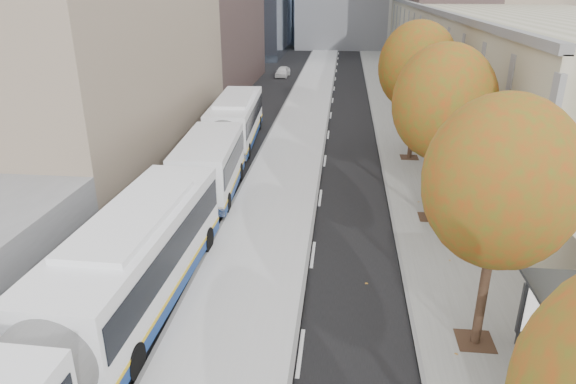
# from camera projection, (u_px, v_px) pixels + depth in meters

# --- Properties ---
(bus_platform) EXTENTS (4.25, 150.00, 0.15)m
(bus_platform) POSITION_uv_depth(u_px,v_px,m) (297.00, 137.00, 36.62)
(bus_platform) COLOR silver
(bus_platform) RESTS_ON ground
(sidewalk) EXTENTS (4.75, 150.00, 0.08)m
(sidewalk) POSITION_uv_depth(u_px,v_px,m) (410.00, 140.00, 35.85)
(sidewalk) COLOR gray
(sidewalk) RESTS_ON ground
(building_tan) EXTENTS (18.00, 92.00, 8.00)m
(building_tan) POSITION_uv_depth(u_px,v_px,m) (484.00, 41.00, 59.96)
(building_tan) COLOR gray
(building_tan) RESTS_ON ground
(tree_c) EXTENTS (4.20, 4.20, 7.28)m
(tree_c) POSITION_uv_depth(u_px,v_px,m) (501.00, 183.00, 13.67)
(tree_c) COLOR black
(tree_c) RESTS_ON sidewalk
(tree_d) EXTENTS (4.40, 4.40, 7.60)m
(tree_d) POSITION_uv_depth(u_px,v_px,m) (444.00, 103.00, 21.88)
(tree_d) COLOR black
(tree_d) RESTS_ON sidewalk
(tree_e) EXTENTS (4.60, 4.60, 7.92)m
(tree_e) POSITION_uv_depth(u_px,v_px,m) (418.00, 67.00, 30.09)
(tree_e) COLOR black
(tree_e) RESTS_ON sidewalk
(bus_near) EXTENTS (3.22, 18.85, 3.13)m
(bus_near) POSITION_uv_depth(u_px,v_px,m) (72.00, 336.00, 13.25)
(bus_near) COLOR white
(bus_near) RESTS_ON ground
(bus_far) EXTENTS (3.67, 18.07, 2.99)m
(bus_far) POSITION_uv_depth(u_px,v_px,m) (227.00, 136.00, 31.15)
(bus_far) COLOR white
(bus_far) RESTS_ON ground
(distant_car) EXTENTS (1.67, 3.61, 1.20)m
(distant_car) POSITION_uv_depth(u_px,v_px,m) (283.00, 72.00, 60.66)
(distant_car) COLOR silver
(distant_car) RESTS_ON ground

